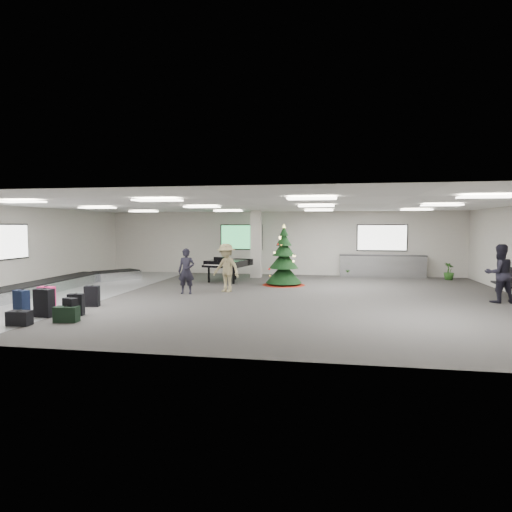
% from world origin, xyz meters
% --- Properties ---
extents(ground, '(18.00, 18.00, 0.00)m').
position_xyz_m(ground, '(0.00, 0.00, 0.00)').
color(ground, '#3C3937').
rests_on(ground, ground).
extents(room_envelope, '(18.02, 14.02, 3.21)m').
position_xyz_m(room_envelope, '(-0.38, 0.67, 2.33)').
color(room_envelope, beige).
rests_on(room_envelope, ground).
extents(baggage_carousel, '(2.28, 9.71, 0.43)m').
position_xyz_m(baggage_carousel, '(-7.84, -0.08, 0.21)').
color(baggage_carousel, silver).
rests_on(baggage_carousel, ground).
extents(service_counter, '(4.05, 0.65, 1.08)m').
position_xyz_m(service_counter, '(5.00, 6.65, 0.55)').
color(service_counter, silver).
rests_on(service_counter, ground).
extents(suitcase_0, '(0.52, 0.32, 0.79)m').
position_xyz_m(suitcase_0, '(-5.18, -4.28, 0.38)').
color(suitcase_0, black).
rests_on(suitcase_0, ground).
extents(suitcase_1, '(0.43, 0.33, 0.61)m').
position_xyz_m(suitcase_1, '(-4.20, -4.59, 0.30)').
color(suitcase_1, black).
rests_on(suitcase_1, ground).
extents(pink_suitcase, '(0.45, 0.26, 0.72)m').
position_xyz_m(pink_suitcase, '(-5.69, -3.47, 0.35)').
color(pink_suitcase, '#E11D60').
rests_on(pink_suitcase, ground).
extents(suitcase_3, '(0.46, 0.31, 0.66)m').
position_xyz_m(suitcase_3, '(-4.72, -2.67, 0.32)').
color(suitcase_3, black).
rests_on(suitcase_3, ground).
extents(navy_suitcase, '(0.49, 0.37, 0.68)m').
position_xyz_m(navy_suitcase, '(-6.11, -3.98, 0.33)').
color(navy_suitcase, black).
rests_on(navy_suitcase, ground).
extents(green_duffel, '(0.63, 0.36, 0.42)m').
position_xyz_m(green_duffel, '(-4.22, -4.73, 0.20)').
color(green_duffel, black).
rests_on(green_duffel, ground).
extents(suitcase_7, '(0.44, 0.28, 0.62)m').
position_xyz_m(suitcase_7, '(-4.45, -3.95, 0.30)').
color(suitcase_7, black).
rests_on(suitcase_7, ground).
extents(black_duffel, '(0.58, 0.35, 0.38)m').
position_xyz_m(black_duffel, '(-5.14, -5.29, 0.18)').
color(black_duffel, black).
rests_on(black_duffel, ground).
extents(christmas_tree, '(1.80, 1.80, 2.56)m').
position_xyz_m(christmas_tree, '(0.59, 3.11, 0.88)').
color(christmas_tree, maroon).
rests_on(christmas_tree, ground).
extents(grand_piano, '(1.93, 2.28, 1.13)m').
position_xyz_m(grand_piano, '(-1.99, 3.83, 0.81)').
color(grand_piano, black).
rests_on(grand_piano, ground).
extents(bench, '(0.61, 1.64, 1.03)m').
position_xyz_m(bench, '(8.61, 1.20, 0.58)').
color(bench, black).
rests_on(bench, ground).
extents(traveler_a, '(0.63, 0.43, 1.66)m').
position_xyz_m(traveler_a, '(-2.66, 0.18, 0.83)').
color(traveler_a, black).
rests_on(traveler_a, ground).
extents(traveler_b, '(1.35, 1.11, 1.81)m').
position_xyz_m(traveler_b, '(-1.35, 0.88, 0.91)').
color(traveler_b, '#918259').
rests_on(traveler_b, ground).
extents(traveler_bench, '(1.04, 0.89, 1.89)m').
position_xyz_m(traveler_bench, '(7.84, 0.13, 0.94)').
color(traveler_bench, black).
rests_on(traveler_bench, ground).
extents(potted_plant_left, '(0.51, 0.47, 0.77)m').
position_xyz_m(potted_plant_left, '(3.40, 6.50, 0.38)').
color(potted_plant_left, '#194114').
rests_on(potted_plant_left, ground).
extents(potted_plant_right, '(0.62, 0.62, 0.80)m').
position_xyz_m(potted_plant_right, '(7.90, 6.08, 0.40)').
color(potted_plant_right, '#194114').
rests_on(potted_plant_right, ground).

